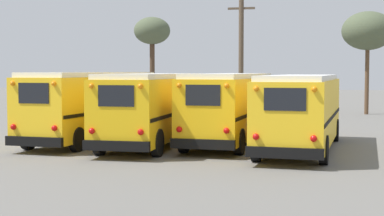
{
  "coord_description": "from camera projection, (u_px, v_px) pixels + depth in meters",
  "views": [
    {
      "loc": [
        5.96,
        -24.99,
        3.17
      ],
      "look_at": [
        0.0,
        -0.18,
        1.59
      ],
      "focal_mm": 55.0,
      "sensor_mm": 36.0,
      "label": 1
    }
  ],
  "objects": [
    {
      "name": "school_bus_2",
      "position": [
        231.0,
        105.0,
        26.08
      ],
      "size": [
        2.82,
        10.2,
        3.09
      ],
      "color": "yellow",
      "rests_on": "ground"
    },
    {
      "name": "bare_tree_0",
      "position": [
        152.0,
        33.0,
        49.83
      ],
      "size": [
        3.08,
        3.08,
        7.79
      ],
      "color": "#473323",
      "rests_on": "ground"
    },
    {
      "name": "ground_plane",
      "position": [
        193.0,
        144.0,
        25.84
      ],
      "size": [
        160.0,
        160.0,
        0.0
      ],
      "primitive_type": "plane",
      "color": "#66635E"
    },
    {
      "name": "school_bus_3",
      "position": [
        301.0,
        109.0,
        23.57
      ],
      "size": [
        3.08,
        9.87,
        3.03
      ],
      "color": "yellow",
      "rests_on": "ground"
    },
    {
      "name": "school_bus_1",
      "position": [
        154.0,
        106.0,
        25.44
      ],
      "size": [
        2.73,
        9.95,
        3.08
      ],
      "color": "yellow",
      "rests_on": "ground"
    },
    {
      "name": "school_bus_0",
      "position": [
        94.0,
        103.0,
        27.07
      ],
      "size": [
        2.99,
        10.49,
        3.14
      ],
      "color": "yellow",
      "rests_on": "ground"
    },
    {
      "name": "bare_tree_1",
      "position": [
        368.0,
        31.0,
        43.3
      ],
      "size": [
        3.8,
        3.8,
        7.6
      ],
      "color": "brown",
      "rests_on": "ground"
    },
    {
      "name": "utility_pole",
      "position": [
        241.0,
        55.0,
        39.02
      ],
      "size": [
        1.8,
        0.33,
        8.35
      ],
      "color": "brown",
      "rests_on": "ground"
    }
  ]
}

